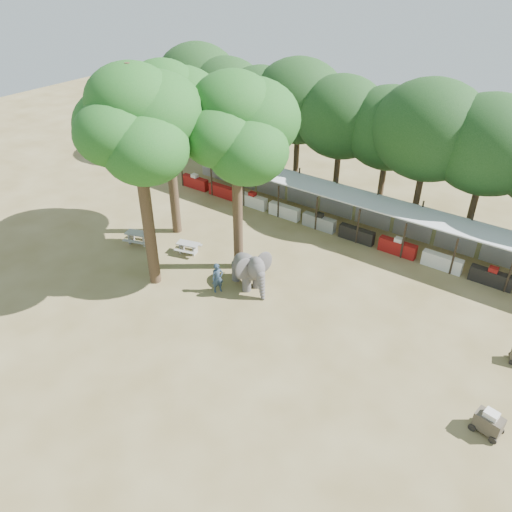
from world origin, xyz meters
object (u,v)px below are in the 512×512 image
Objects in this scene: cart_front at (489,422)px; handler at (218,278)px; picnic_table_far at (188,246)px; yard_tree_left at (166,109)px; elephant at (250,269)px; yard_tree_back at (236,126)px; picnic_table_near at (138,236)px; yard_tree_center at (136,123)px.

handler is at bearing -173.81° from cart_front.
yard_tree_left is at bearing 129.95° from picnic_table_far.
elephant is at bearing -22.27° from picnic_table_far.
cart_front is at bearing -24.81° from picnic_table_far.
elephant is 1.85m from handler.
yard_tree_back reaches higher than elephant.
picnic_table_near is (-8.65, -0.39, -0.66)m from elephant.
handler is 0.93× the size of picnic_table_near.
cart_front is (21.47, -4.92, -7.64)m from yard_tree_left.
cart_front is at bearing 0.25° from yard_tree_center.
cart_front is at bearing -62.01° from handler.
picnic_table_near is (-6.78, -1.83, -8.03)m from yard_tree_back.
yard_tree_back is at bearing 53.14° from yard_tree_center.
yard_tree_back is at bearing 46.14° from handler.
yard_tree_center is at bearing -98.85° from picnic_table_far.
picnic_table_far is (-5.24, 0.63, -0.72)m from elephant.
picnic_table_near is (-7.49, 1.03, -0.39)m from handler.
picnic_table_far is at bearing -163.52° from elephant.
yard_tree_left is 6.55× the size of picnic_table_far.
elephant is at bearing -7.23° from handler.
handler is (-1.16, -1.42, -0.28)m from elephant.
handler is at bearing -75.96° from yard_tree_back.
yard_tree_center is 1.06× the size of yard_tree_back.
yard_tree_left is 6.09m from yard_tree_back.
elephant is 5.33m from picnic_table_far.
picnic_table_far is at bearing -34.60° from yard_tree_left.
yard_tree_back reaches higher than handler.
yard_tree_back is 6.75× the size of picnic_table_far.
handler is (0.72, -2.86, -7.64)m from yard_tree_back.
yard_tree_left is 10.83m from elephant.
cart_front is at bearing -24.21° from picnic_table_near.
handler is at bearing -106.02° from elephant.
yard_tree_back reaches higher than picnic_table_far.
yard_tree_left is 6.14× the size of handler.
yard_tree_center is at bearing -48.72° from picnic_table_near.
yard_tree_center is 3.83× the size of elephant.
yard_tree_center is 6.24× the size of picnic_table_near.
yard_tree_left is 5.71× the size of picnic_table_near.
picnic_table_near is at bearing 150.12° from yard_tree_center.
picnic_table_far is (3.41, 1.01, -0.05)m from picnic_table_near.
yard_tree_center is 5.04m from yard_tree_back.
handler reaches higher than cart_front.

